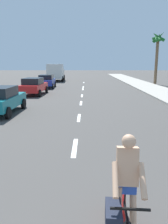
{
  "coord_description": "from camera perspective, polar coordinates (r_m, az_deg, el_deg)",
  "views": [
    {
      "loc": [
        0.4,
        0.05,
        2.87
      ],
      "look_at": [
        0.31,
        8.23,
        1.1
      ],
      "focal_mm": 36.03,
      "sensor_mm": 36.0,
      "label": 1
    }
  ],
  "objects": [
    {
      "name": "ground_plane",
      "position": [
        20.16,
        -0.53,
        4.01
      ],
      "size": [
        160.0,
        160.0,
        0.0
      ],
      "primitive_type": "plane",
      "color": "#423F3D"
    },
    {
      "name": "sidewalk_strip",
      "position": [
        23.38,
        19.5,
        4.62
      ],
      "size": [
        3.6,
        80.0,
        0.14
      ],
      "primitive_type": "cube",
      "color": "#9E998E",
      "rests_on": "ground"
    },
    {
      "name": "lane_stripe_2",
      "position": [
        7.94,
        -2.36,
        -8.96
      ],
      "size": [
        0.16,
        1.8,
        0.01
      ],
      "primitive_type": "cube",
      "color": "white",
      "rests_on": "ground"
    },
    {
      "name": "lane_stripe_3",
      "position": [
        12.14,
        -1.3,
        -1.45
      ],
      "size": [
        0.16,
        1.8,
        0.01
      ],
      "primitive_type": "cube",
      "color": "white",
      "rests_on": "ground"
    },
    {
      "name": "lane_stripe_4",
      "position": [
        16.64,
        -0.78,
        2.28
      ],
      "size": [
        0.16,
        1.8,
        0.01
      ],
      "primitive_type": "cube",
      "color": "white",
      "rests_on": "ground"
    },
    {
      "name": "lane_stripe_5",
      "position": [
        20.47,
        -0.51,
        4.14
      ],
      "size": [
        0.16,
        1.8,
        0.01
      ],
      "primitive_type": "cube",
      "color": "white",
      "rests_on": "ground"
    },
    {
      "name": "lane_stripe_6",
      "position": [
        25.76,
        -0.28,
        5.8
      ],
      "size": [
        0.16,
        1.8,
        0.01
      ],
      "primitive_type": "cube",
      "color": "white",
      "rests_on": "ground"
    },
    {
      "name": "lane_stripe_7",
      "position": [
        28.26,
        -0.2,
        6.37
      ],
      "size": [
        0.16,
        1.8,
        0.01
      ],
      "primitive_type": "cube",
      "color": "white",
      "rests_on": "ground"
    },
    {
      "name": "lane_stripe_8",
      "position": [
        35.01,
        -0.04,
        7.49
      ],
      "size": [
        0.16,
        1.8,
        0.01
      ],
      "primitive_type": "cube",
      "color": "white",
      "rests_on": "ground"
    },
    {
      "name": "cyclist",
      "position": [
        3.83,
        10.06,
        -20.09
      ],
      "size": [
        0.63,
        1.71,
        1.82
      ],
      "rotation": [
        0.0,
        0.0,
        3.07
      ],
      "color": "black",
      "rests_on": "ground"
    },
    {
      "name": "parked_car_teal",
      "position": [
        13.96,
        -20.33,
        3.07
      ],
      "size": [
        1.97,
        4.16,
        1.57
      ],
      "rotation": [
        0.0,
        0.0,
        -0.02
      ],
      "color": "#14727A",
      "rests_on": "ground"
    },
    {
      "name": "parked_car_red",
      "position": [
        21.67,
        -12.66,
        6.52
      ],
      "size": [
        2.08,
        4.25,
        1.57
      ],
      "rotation": [
        0.0,
        0.0,
        -0.04
      ],
      "color": "red",
      "rests_on": "ground"
    },
    {
      "name": "parked_car_blue",
      "position": [
        27.61,
        -9.49,
        7.8
      ],
      "size": [
        2.04,
        4.19,
        1.57
      ],
      "rotation": [
        0.0,
        0.0,
        0.04
      ],
      "color": "#1E389E",
      "rests_on": "ground"
    },
    {
      "name": "delivery_truck",
      "position": [
        38.34,
        -7.16,
        10.05
      ],
      "size": [
        2.84,
        6.32,
        2.8
      ],
      "rotation": [
        0.0,
        0.0,
        0.03
      ],
      "color": "beige",
      "rests_on": "ground"
    },
    {
      "name": "palm_tree_distant",
      "position": [
        33.19,
        18.16,
        15.97
      ],
      "size": [
        1.86,
        1.78,
        7.19
      ],
      "color": "brown",
      "rests_on": "ground"
    }
  ]
}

